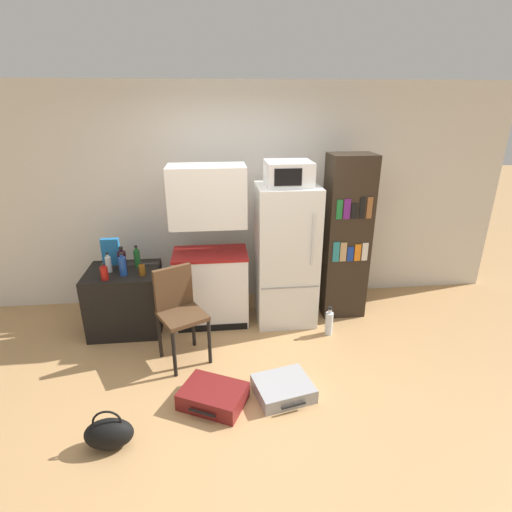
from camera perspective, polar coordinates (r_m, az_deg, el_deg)
ground_plane at (r=3.70m, az=-1.02°, el=-19.42°), size 24.00×24.00×0.00m
wall_back at (r=4.94m, az=-0.90°, el=8.51°), size 6.40×0.10×2.63m
side_table at (r=4.68m, az=-18.12°, el=-5.95°), size 0.76×0.64×0.71m
kitchen_hutch at (r=4.43m, az=-6.59°, el=0.33°), size 0.82×0.51×1.80m
refrigerator at (r=4.48m, az=4.30°, el=0.05°), size 0.66×0.61×1.59m
microwave at (r=4.23m, az=4.65°, el=11.69°), size 0.47×0.44×0.25m
bookshelf at (r=4.69m, az=12.70°, el=2.57°), size 0.49×0.39×1.89m
bottle_ketchup_red at (r=4.34m, az=-20.86°, el=-2.25°), size 0.08×0.08×0.18m
bottle_blue_soda at (r=4.38m, az=-18.51°, el=-1.32°), size 0.08×0.08×0.25m
bottle_clear_short at (r=4.51m, az=-20.33°, el=-1.06°), size 0.06×0.06×0.22m
bottle_green_tall at (r=4.55m, az=-16.63°, el=-0.27°), size 0.07×0.07×0.25m
bottle_amber_beer at (r=4.34m, az=-15.97°, el=-1.89°), size 0.07×0.07×0.14m
bottle_wine_dark at (r=4.56m, az=-18.59°, el=-0.45°), size 0.09×0.09×0.24m
cereal_box at (r=4.69m, az=-20.02°, el=0.60°), size 0.19×0.07×0.30m
chair at (r=3.95m, az=-11.03°, el=-6.98°), size 0.54×0.54×0.94m
suitcase_large_flat at (r=3.69m, az=3.91°, el=-18.35°), size 0.56×0.51×0.13m
suitcase_small_flat at (r=3.61m, az=-6.14°, el=-19.28°), size 0.64×0.57×0.15m
handbag at (r=3.40m, az=-20.27°, el=-22.68°), size 0.36×0.20×0.33m
water_bottle_front at (r=4.51m, az=10.39°, el=-9.35°), size 0.08×0.08×0.33m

